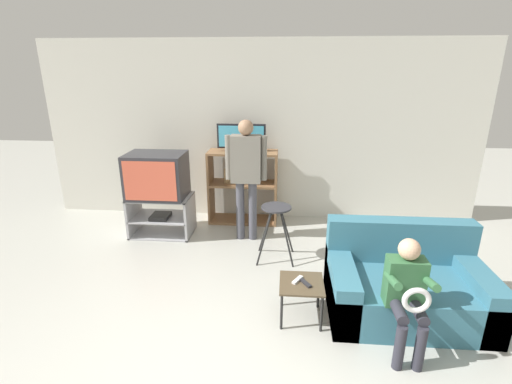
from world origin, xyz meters
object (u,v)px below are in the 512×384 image
folding_stool (276,217)px  couch (405,286)px  media_shelf (243,186)px  person_standing_adult (246,169)px  tv_stand (162,215)px  television_main (157,175)px  snack_table (301,288)px  person_seated_child (407,290)px  television_flat (241,138)px  remote_control_black (306,283)px  remote_control_white (297,280)px

folding_stool → couch: (1.24, -0.91, -0.28)m
media_shelf → person_standing_adult: (0.11, -0.60, 0.42)m
tv_stand → person_standing_adult: person_standing_adult is taller
television_main → person_standing_adult: 1.21m
snack_table → couch: 0.99m
television_main → folding_stool: 1.73m
media_shelf → person_seated_child: 3.02m
television_flat → tv_stand: bearing=-152.0°
couch → media_shelf: bearing=130.8°
remote_control_black → couch: size_ratio=0.10×
couch → tv_stand: bearing=152.1°
snack_table → media_shelf: bearing=109.5°
folding_stool → remote_control_white: 1.11m
television_main → folding_stool: bearing=-19.7°
folding_stool → couch: bearing=-36.3°
television_flat → folding_stool: 1.45m
television_flat → television_main: bearing=-151.7°
remote_control_white → person_seated_child: (0.84, -0.35, 0.17)m
tv_stand → television_main: (-0.02, -0.02, 0.58)m
folding_stool → person_seated_child: (1.07, -1.43, 0.01)m
media_shelf → snack_table: 2.38m
television_main → television_flat: size_ratio=1.10×
snack_table → person_standing_adult: (-0.67, 1.64, 0.65)m
remote_control_black → couch: bearing=-19.2°
television_main → tv_stand: bearing=42.3°
tv_stand → person_standing_adult: size_ratio=0.52×
television_flat → remote_control_black: 2.57m
folding_stool → remote_control_white: folding_stool is taller
tv_stand → snack_table: 2.51m
remote_control_black → television_flat: bearing=78.2°
folding_stool → person_standing_adult: person_standing_adult is taller
television_main → media_shelf: bearing=27.1°
couch → person_standing_adult: bearing=138.8°
remote_control_black → folding_stool: bearing=72.8°
media_shelf → remote_control_white: (0.75, -2.21, -0.17)m
media_shelf → television_flat: bearing=131.1°
remote_control_white → person_standing_adult: bearing=143.1°
television_main → remote_control_black: television_main is taller
snack_table → person_seated_child: bearing=-22.1°
media_shelf → remote_control_black: (0.82, -2.25, -0.17)m
television_flat → couch: size_ratio=0.49×
tv_stand → remote_control_white: size_ratio=5.74×
remote_control_black → person_seated_child: bearing=-53.9°
television_main → television_flat: (1.07, 0.57, 0.41)m
folding_stool → remote_control_white: size_ratio=4.72×
media_shelf → remote_control_black: media_shelf is taller
media_shelf → person_standing_adult: 0.74m
tv_stand → person_seated_child: 3.35m
folding_stool → couch: couch is taller
television_main → couch: television_main is taller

